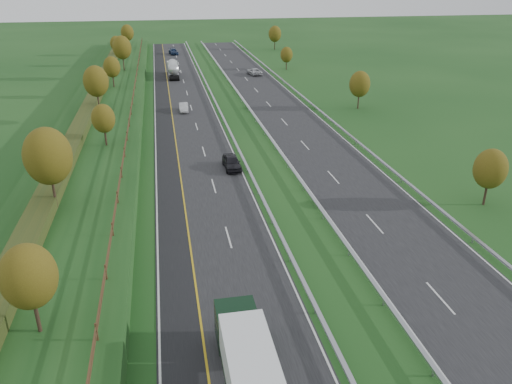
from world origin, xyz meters
The scene contains 18 objects.
ground centered at (8.00, 55.00, 0.00)m, with size 400.00×400.00×0.00m, color #184217.
near_carriageway centered at (0.00, 60.00, 0.02)m, with size 10.50×200.00×0.04m, color black.
far_carriageway centered at (16.50, 60.00, 0.02)m, with size 10.50×200.00×0.04m, color black.
hard_shoulder centered at (-3.75, 60.00, 0.02)m, with size 3.00×200.00×0.04m, color black.
lane_markings centered at (6.40, 59.88, 0.05)m, with size 26.75×200.00×0.01m.
embankment_left centered at (-13.00, 60.00, 1.00)m, with size 12.00×200.00×2.00m, color #184217.
hedge_left centered at (-15.00, 60.00, 2.55)m, with size 2.20×180.00×1.10m, color #2C3D19.
fence_left centered at (-8.50, 59.59, 2.73)m, with size 0.12×189.06×1.20m.
median_barrier_near centered at (5.70, 60.00, 0.61)m, with size 0.32×200.00×0.71m.
median_barrier_far centered at (10.80, 60.00, 0.61)m, with size 0.32×200.00×0.71m.
outer_barrier_far centered at (22.30, 60.00, 0.62)m, with size 0.32×200.00×0.71m.
trees_left centered at (-12.64, 56.63, 6.37)m, with size 6.64×164.30×7.66m.
trees_far centered at (29.80, 89.21, 4.25)m, with size 8.45×118.60×7.12m.
road_tanker centered at (-0.69, 101.00, 1.86)m, with size 2.40×11.22×3.46m.
car_dark_near centered at (4.03, 40.03, 0.85)m, with size 1.91×4.76×1.62m, color black.
car_silver_mid centered at (-0.18, 68.77, 0.74)m, with size 1.48×4.26×1.40m, color #B3B4B8.
car_small_far centered at (0.59, 135.34, 0.84)m, with size 2.24×5.51×1.60m, color #152544.
car_oncoming centered at (17.97, 99.61, 0.80)m, with size 2.51×5.44×1.51m, color #B6B6BB.
Camera 1 is at (-3.70, -16.25, 21.86)m, focal length 35.00 mm.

